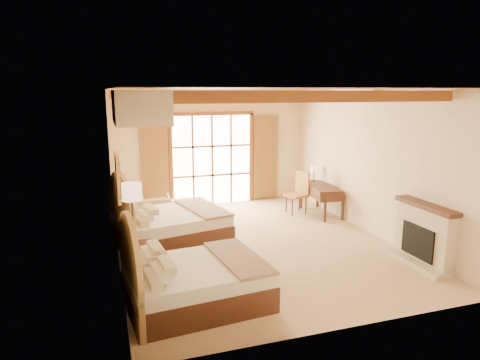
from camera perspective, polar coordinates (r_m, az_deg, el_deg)
name	(u,v)px	position (r m, az deg, el deg)	size (l,w,h in m)	color
floor	(253,243)	(9.15, 1.81, -8.43)	(7.00, 7.00, 0.00)	#CBB286
wall_back	(212,148)	(12.03, -3.82, 4.32)	(5.50, 5.50, 0.00)	beige
wall_left	(114,177)	(8.22, -16.46, 0.35)	(7.00, 7.00, 0.00)	beige
wall_right	(370,162)	(9.99, 16.89, 2.29)	(7.00, 7.00, 0.00)	beige
ceiling	(255,89)	(8.58, 1.95, 12.04)	(7.00, 7.00, 0.00)	#AF6832
ceiling_beams	(255,95)	(8.58, 1.95, 11.24)	(5.39, 4.60, 0.18)	brown
french_doors	(212,160)	(12.03, -3.72, 2.63)	(3.95, 0.08, 2.60)	white
fireplace	(423,238)	(8.63, 23.23, -7.09)	(0.46, 1.40, 1.16)	#C4B096
painting	(118,177)	(7.46, -15.97, 0.42)	(0.06, 0.95, 0.75)	#BE9346
canopy_valance	(140,107)	(6.09, -13.23, 9.49)	(0.70, 1.40, 0.45)	beige
bed_near	(186,280)	(6.59, -7.16, -13.04)	(2.17, 1.72, 1.34)	#4C291C
bed_far	(163,224)	(9.12, -10.17, -5.80)	(2.50, 2.06, 1.44)	#4C291C
nightstand	(139,259)	(7.79, -13.29, -10.25)	(0.46, 0.46, 0.56)	#4C291C
floor_lamp	(132,197)	(7.48, -14.24, -2.28)	(0.35, 0.35, 1.64)	#3D3019
armchair	(156,208)	(10.82, -11.14, -3.69)	(0.67, 0.69, 0.63)	tan
ottoman	(183,208)	(11.08, -7.55, -3.74)	(0.59, 0.59, 0.43)	tan
desk	(321,199)	(11.34, 10.76, -2.47)	(0.79, 1.48, 0.76)	#4C291C
desk_chair	(297,200)	(11.33, 7.60, -2.73)	(0.61, 0.60, 1.10)	#B28B40
desk_lamp	(314,170)	(11.75, 9.84, 1.35)	(0.20, 0.20, 0.40)	#3D3019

